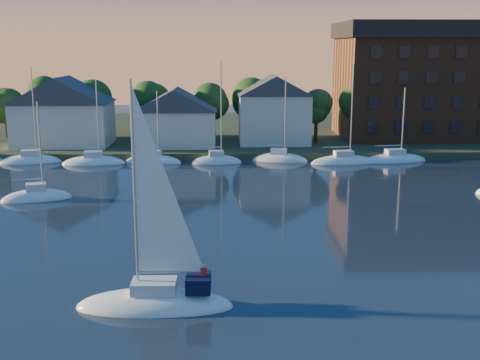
{
  "coord_description": "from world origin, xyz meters",
  "views": [
    {
      "loc": [
        0.39,
        -27.8,
        14.67
      ],
      "look_at": [
        1.93,
        22.0,
        3.64
      ],
      "focal_mm": 45.0,
      "sensor_mm": 36.0,
      "label": 1
    }
  ],
  "objects_px": {
    "condo_block": "(439,79)",
    "drifting_sailboat_left": "(37,199)",
    "hero_sailboat": "(157,298)",
    "clubhouse_centre": "(176,116)",
    "clubhouse_west": "(63,110)",
    "clubhouse_east": "(274,108)"
  },
  "relations": [
    {
      "from": "hero_sailboat",
      "to": "clubhouse_west",
      "type": "bearing_deg",
      "value": -69.84
    },
    {
      "from": "clubhouse_east",
      "to": "hero_sailboat",
      "type": "height_order",
      "value": "hero_sailboat"
    },
    {
      "from": "hero_sailboat",
      "to": "drifting_sailboat_left",
      "type": "bearing_deg",
      "value": -59.48
    },
    {
      "from": "clubhouse_west",
      "to": "hero_sailboat",
      "type": "distance_m",
      "value": 56.83
    },
    {
      "from": "clubhouse_centre",
      "to": "clubhouse_east",
      "type": "bearing_deg",
      "value": 8.13
    },
    {
      "from": "clubhouse_east",
      "to": "condo_block",
      "type": "distance_m",
      "value": 26.94
    },
    {
      "from": "clubhouse_west",
      "to": "drifting_sailboat_left",
      "type": "distance_m",
      "value": 28.9
    },
    {
      "from": "condo_block",
      "to": "clubhouse_east",
      "type": "bearing_deg",
      "value": -167.11
    },
    {
      "from": "hero_sailboat",
      "to": "clubhouse_east",
      "type": "bearing_deg",
      "value": -100.86
    },
    {
      "from": "clubhouse_west",
      "to": "drifting_sailboat_left",
      "type": "bearing_deg",
      "value": -81.5
    },
    {
      "from": "clubhouse_west",
      "to": "clubhouse_centre",
      "type": "xyz_separation_m",
      "value": [
        16.0,
        -1.0,
        -0.8
      ]
    },
    {
      "from": "clubhouse_centre",
      "to": "condo_block",
      "type": "relative_size",
      "value": 0.37
    },
    {
      "from": "clubhouse_west",
      "to": "drifting_sailboat_left",
      "type": "relative_size",
      "value": 1.27
    },
    {
      "from": "drifting_sailboat_left",
      "to": "clubhouse_east",
      "type": "bearing_deg",
      "value": 31.71
    },
    {
      "from": "hero_sailboat",
      "to": "drifting_sailboat_left",
      "type": "height_order",
      "value": "hero_sailboat"
    },
    {
      "from": "clubhouse_east",
      "to": "drifting_sailboat_left",
      "type": "relative_size",
      "value": 0.98
    },
    {
      "from": "condo_block",
      "to": "clubhouse_centre",
      "type": "bearing_deg",
      "value": -168.76
    },
    {
      "from": "clubhouse_east",
      "to": "drifting_sailboat_left",
      "type": "distance_m",
      "value": 39.27
    },
    {
      "from": "clubhouse_west",
      "to": "clubhouse_centre",
      "type": "relative_size",
      "value": 1.18
    },
    {
      "from": "clubhouse_centre",
      "to": "hero_sailboat",
      "type": "distance_m",
      "value": 52.69
    },
    {
      "from": "hero_sailboat",
      "to": "clubhouse_centre",
      "type": "bearing_deg",
      "value": -86.19
    },
    {
      "from": "condo_block",
      "to": "drifting_sailboat_left",
      "type": "bearing_deg",
      "value": -146.01
    }
  ]
}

